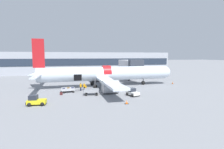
{
  "coord_description": "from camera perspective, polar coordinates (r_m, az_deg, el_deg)",
  "views": [
    {
      "loc": [
        -9.6,
        -37.12,
        7.31
      ],
      "look_at": [
        0.07,
        -0.52,
        3.27
      ],
      "focal_mm": 28.0,
      "sensor_mm": 36.0,
      "label": 1
    }
  ],
  "objects": [
    {
      "name": "ground_plane",
      "position": [
        39.03,
        -0.3,
        -4.7
      ],
      "size": [
        500.0,
        500.0,
        0.0
      ],
      "primitive_type": "plane",
      "color": "gray"
    },
    {
      "name": "terminal_strip",
      "position": [
        78.21,
        -7.76,
        3.91
      ],
      "size": [
        71.22,
        13.62,
        8.79
      ],
      "color": "#9EA3AD",
      "rests_on": "ground_plane"
    },
    {
      "name": "jet_bridge_stub",
      "position": [
        50.49,
        5.96,
        2.93
      ],
      "size": [
        3.83,
        11.94,
        6.34
      ],
      "color": "#4C4C51",
      "rests_on": "ground_plane"
    },
    {
      "name": "airplane",
      "position": [
        41.72,
        -2.59,
        0.08
      ],
      "size": [
        34.59,
        31.95,
        10.98
      ],
      "color": "silver",
      "rests_on": "ground_plane"
    },
    {
      "name": "baggage_tug_lead",
      "position": [
        38.44,
        -0.48,
        -3.88
      ],
      "size": [
        2.87,
        2.94,
        1.53
      ],
      "color": "silver",
      "rests_on": "ground_plane"
    },
    {
      "name": "baggage_tug_mid",
      "position": [
        32.48,
        6.75,
        -5.89
      ],
      "size": [
        2.33,
        2.69,
        1.39
      ],
      "color": "silver",
      "rests_on": "ground_plane"
    },
    {
      "name": "baggage_tug_rear",
      "position": [
        28.59,
        -23.61,
        -7.91
      ],
      "size": [
        2.87,
        1.94,
        1.53
      ],
      "color": "yellow",
      "rests_on": "ground_plane"
    },
    {
      "name": "baggage_cart_loading",
      "position": [
        36.55,
        -14.0,
        -4.9
      ],
      "size": [
        3.55,
        2.35,
        0.97
      ],
      "color": "#B7BABF",
      "rests_on": "ground_plane"
    },
    {
      "name": "baggage_cart_queued",
      "position": [
        33.13,
        -6.62,
        -5.65
      ],
      "size": [
        3.75,
        2.18,
        1.18
      ],
      "color": "#999BA0",
      "rests_on": "ground_plane"
    },
    {
      "name": "ground_crew_loader_a",
      "position": [
        37.31,
        -10.17,
        -3.9
      ],
      "size": [
        0.5,
        0.59,
        1.71
      ],
      "color": "#1E2338",
      "rests_on": "ground_plane"
    },
    {
      "name": "ground_crew_loader_b",
      "position": [
        35.57,
        -8.55,
        -4.5
      ],
      "size": [
        0.43,
        0.54,
        1.55
      ],
      "color": "black",
      "rests_on": "ground_plane"
    },
    {
      "name": "ground_crew_driver",
      "position": [
        37.84,
        -9.03,
        -3.86
      ],
      "size": [
        0.53,
        0.48,
        1.56
      ],
      "color": "black",
      "rests_on": "ground_plane"
    },
    {
      "name": "suitcase_on_tarmac_upright",
      "position": [
        34.27,
        -16.26,
        -5.98
      ],
      "size": [
        0.52,
        0.36,
        0.68
      ],
      "color": "#4C1E1E",
      "rests_on": "ground_plane"
    },
    {
      "name": "safety_cone_nose",
      "position": [
        48.41,
        19.2,
        -2.54
      ],
      "size": [
        0.47,
        0.47,
        0.7
      ],
      "color": "black",
      "rests_on": "ground_plane"
    },
    {
      "name": "safety_cone_engine_left",
      "position": [
        27.15,
        4.8,
        -8.96
      ],
      "size": [
        0.57,
        0.57,
        0.58
      ],
      "color": "black",
      "rests_on": "ground_plane"
    }
  ]
}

